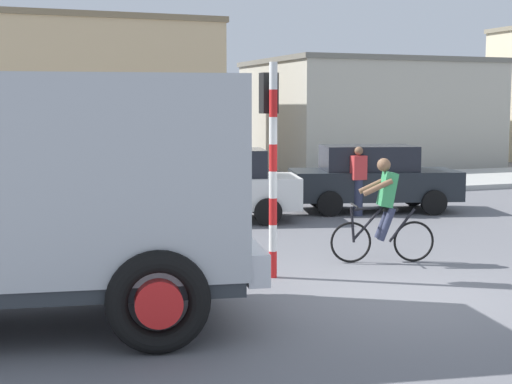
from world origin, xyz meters
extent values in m
plane|color=slate|center=(0.00, 0.00, 0.00)|extent=(120.00, 120.00, 0.00)
cube|color=#ADADA8|center=(0.00, 12.77, 0.08)|extent=(80.00, 5.00, 0.16)
cube|color=#B2B7BC|center=(-4.94, 0.37, 1.80)|extent=(5.55, 3.36, 2.20)
cube|color=#2D3338|center=(-4.94, 0.37, 0.62)|extent=(5.44, 3.29, 0.16)
cube|color=silver|center=(-2.28, -0.10, 0.80)|extent=(0.65, 2.38, 0.36)
cube|color=black|center=(-2.43, -0.07, 2.30)|extent=(0.49, 2.11, 0.70)
torus|color=black|center=(-3.13, 1.35, 0.55)|extent=(1.12, 0.43, 1.10)
cylinder|color=red|center=(-3.13, 1.35, 0.55)|extent=(0.54, 0.38, 0.50)
torus|color=black|center=(-3.58, -1.17, 0.55)|extent=(1.12, 0.43, 1.10)
cylinder|color=red|center=(-3.58, -1.17, 0.55)|extent=(0.54, 0.38, 0.50)
torus|color=black|center=(0.44, 2.19, 0.34)|extent=(0.66, 0.23, 0.68)
torus|color=black|center=(1.45, 1.90, 0.34)|extent=(0.66, 0.23, 0.68)
cylinder|color=black|center=(0.77, 2.09, 0.91)|extent=(0.59, 0.21, 0.09)
cylinder|color=black|center=(0.72, 2.11, 0.66)|extent=(0.50, 0.19, 0.57)
cylinder|color=black|center=(1.25, 1.95, 0.61)|extent=(0.43, 0.17, 0.57)
cylinder|color=black|center=(0.46, 2.19, 0.64)|extent=(0.10, 0.07, 0.59)
cylinder|color=black|center=(0.49, 2.18, 0.95)|extent=(0.17, 0.49, 0.03)
cube|color=black|center=(1.06, 2.01, 0.88)|extent=(0.26, 0.18, 0.06)
cube|color=#338C51|center=(1.01, 2.02, 1.21)|extent=(0.37, 0.39, 0.59)
sphere|color=brown|center=(0.94, 2.04, 1.61)|extent=(0.22, 0.22, 0.22)
cylinder|color=#2D334C|center=(0.95, 1.94, 0.65)|extent=(0.33, 0.20, 0.57)
cylinder|color=brown|center=(0.77, 1.93, 1.26)|extent=(0.50, 0.22, 0.29)
cylinder|color=#2D334C|center=(1.01, 2.13, 0.65)|extent=(0.33, 0.20, 0.57)
cylinder|color=brown|center=(0.86, 2.23, 1.26)|extent=(0.50, 0.22, 0.29)
cylinder|color=red|center=(-1.15, 1.66, 0.20)|extent=(0.12, 0.12, 0.40)
cylinder|color=white|center=(-1.15, 1.66, 0.60)|extent=(0.12, 0.12, 0.40)
cylinder|color=red|center=(-1.15, 1.66, 1.00)|extent=(0.12, 0.12, 0.40)
cylinder|color=white|center=(-1.15, 1.66, 1.40)|extent=(0.12, 0.12, 0.40)
cylinder|color=red|center=(-1.15, 1.66, 1.80)|extent=(0.12, 0.12, 0.40)
cylinder|color=white|center=(-1.15, 1.66, 2.20)|extent=(0.12, 0.12, 0.40)
cylinder|color=red|center=(-1.15, 1.66, 2.60)|extent=(0.12, 0.12, 0.40)
cylinder|color=white|center=(-1.15, 1.66, 3.00)|extent=(0.12, 0.12, 0.40)
cube|color=black|center=(-1.15, 1.84, 2.75)|extent=(0.24, 0.20, 0.60)
sphere|color=red|center=(-1.15, 1.96, 2.75)|extent=(0.14, 0.14, 0.14)
cube|color=#1E2328|center=(3.86, 7.47, 0.65)|extent=(4.31, 2.73, 0.70)
cube|color=black|center=(3.71, 7.51, 1.30)|extent=(2.51, 1.99, 0.60)
cylinder|color=black|center=(5.28, 7.95, 0.30)|extent=(0.63, 0.34, 0.60)
cylinder|color=black|center=(4.82, 6.31, 0.30)|extent=(0.63, 0.34, 0.60)
cylinder|color=black|center=(2.90, 8.63, 0.30)|extent=(0.63, 0.34, 0.60)
cylinder|color=black|center=(2.43, 6.99, 0.30)|extent=(0.63, 0.34, 0.60)
cube|color=white|center=(-0.40, 7.37, 0.65)|extent=(4.30, 2.67, 0.70)
cube|color=black|center=(-0.25, 7.33, 1.30)|extent=(2.50, 1.96, 0.60)
cylinder|color=black|center=(-1.81, 6.87, 0.30)|extent=(0.63, 0.33, 0.60)
cylinder|color=black|center=(-1.38, 8.51, 0.30)|extent=(0.63, 0.33, 0.60)
cylinder|color=black|center=(0.59, 6.23, 0.30)|extent=(0.63, 0.33, 0.60)
cylinder|color=black|center=(1.02, 7.87, 0.30)|extent=(0.63, 0.33, 0.60)
cylinder|color=#2D334C|center=(3.09, 6.85, 0.42)|extent=(0.22, 0.22, 0.85)
cube|color=#D13838|center=(3.09, 6.85, 1.13)|extent=(0.34, 0.22, 0.56)
sphere|color=brown|center=(3.09, 6.85, 1.52)|extent=(0.20, 0.20, 0.20)
cube|color=#D1B284|center=(-1.05, 19.25, 2.70)|extent=(8.26, 5.69, 5.41)
cube|color=#7D6B4F|center=(-1.05, 19.25, 5.51)|extent=(8.43, 5.81, 0.20)
cube|color=#B2AD9E|center=(10.53, 19.84, 2.13)|extent=(8.98, 7.25, 4.25)
cube|color=slate|center=(10.53, 19.84, 4.35)|extent=(9.16, 7.40, 0.20)
camera|label=1|loc=(-5.33, -8.64, 2.57)|focal=52.99mm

